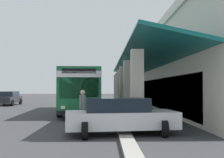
{
  "coord_description": "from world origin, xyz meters",
  "views": [
    {
      "loc": [
        25.47,
        2.03,
        1.88
      ],
      "look_at": [
        6.26,
        2.47,
        2.45
      ],
      "focal_mm": 45.91,
      "sensor_mm": 36.0,
      "label": 1
    }
  ],
  "objects_px": {
    "transit_bus": "(82,88)",
    "pedestrian": "(83,106)",
    "parked_sedan_white": "(120,116)",
    "parked_sedan_charcoal": "(8,98)",
    "potted_palm": "(125,99)"
  },
  "relations": [
    {
      "from": "parked_sedan_charcoal",
      "to": "parked_sedan_white",
      "type": "bearing_deg",
      "value": 29.53
    },
    {
      "from": "transit_bus",
      "to": "parked_sedan_white",
      "type": "distance_m",
      "value": 10.69
    },
    {
      "from": "transit_bus",
      "to": "parked_sedan_charcoal",
      "type": "relative_size",
      "value": 2.56
    },
    {
      "from": "parked_sedan_charcoal",
      "to": "parked_sedan_white",
      "type": "distance_m",
      "value": 22.16
    },
    {
      "from": "parked_sedan_white",
      "to": "potted_palm",
      "type": "distance_m",
      "value": 17.3
    },
    {
      "from": "parked_sedan_charcoal",
      "to": "parked_sedan_white",
      "type": "height_order",
      "value": "same"
    },
    {
      "from": "transit_bus",
      "to": "potted_palm",
      "type": "relative_size",
      "value": 3.47
    },
    {
      "from": "transit_bus",
      "to": "potted_palm",
      "type": "distance_m",
      "value": 7.92
    },
    {
      "from": "transit_bus",
      "to": "parked_sedan_charcoal",
      "type": "height_order",
      "value": "transit_bus"
    },
    {
      "from": "transit_bus",
      "to": "pedestrian",
      "type": "xyz_separation_m",
      "value": [
        8.39,
        0.72,
        -0.85
      ]
    },
    {
      "from": "parked_sedan_charcoal",
      "to": "pedestrian",
      "type": "xyz_separation_m",
      "value": [
        17.31,
        9.29,
        0.25
      ]
    },
    {
      "from": "transit_bus",
      "to": "parked_sedan_white",
      "type": "bearing_deg",
      "value": 12.79
    },
    {
      "from": "parked_sedan_white",
      "to": "pedestrian",
      "type": "height_order",
      "value": "pedestrian"
    },
    {
      "from": "transit_bus",
      "to": "parked_sedan_charcoal",
      "type": "xyz_separation_m",
      "value": [
        -8.91,
        -8.57,
        -1.1
      ]
    },
    {
      "from": "parked_sedan_charcoal",
      "to": "transit_bus",
      "type": "bearing_deg",
      "value": 43.87
    }
  ]
}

